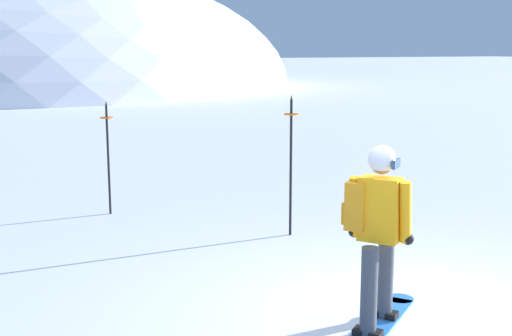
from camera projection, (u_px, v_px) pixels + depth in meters
ground_plane at (410, 326)px, 6.15m from camera, size 300.00×300.00×0.00m
ridge_peak_main at (11, 88)px, 43.14m from camera, size 37.14×33.42×16.47m
snowboarder_main at (376, 232)px, 5.95m from camera, size 1.53×1.21×1.71m
piste_marker_near at (108, 150)px, 10.13m from camera, size 0.20×0.20×1.77m
piste_marker_far at (291, 156)px, 8.95m from camera, size 0.20×0.20×1.94m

